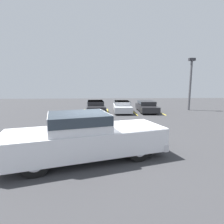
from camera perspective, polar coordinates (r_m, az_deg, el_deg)
ground_plane at (r=7.81m, az=-3.23°, el=-12.74°), size 60.00×60.00×0.00m
stall_stripe_a at (r=18.75m, az=-9.76°, el=-0.05°), size 0.12×4.79×0.01m
stall_stripe_b at (r=18.63m, az=-1.36°, el=0.02°), size 0.12×4.79×0.01m
stall_stripe_c at (r=18.91m, az=6.97°, el=0.08°), size 0.12×4.79×0.01m
stall_stripe_d at (r=19.57m, az=14.90°, el=0.15°), size 0.12×4.79×0.01m
pickup_truck at (r=6.93m, az=-8.14°, el=-7.67°), size 6.42×3.65×1.82m
parked_sedan_a at (r=18.36m, az=-5.41°, el=1.89°), size 2.12×4.60×1.22m
parked_sedan_b at (r=18.52m, az=3.28°, el=1.91°), size 1.86×4.52×1.17m
parked_sedan_c at (r=19.15m, az=11.18°, el=1.95°), size 1.93×4.67×1.16m
light_post at (r=21.72m, az=24.25°, el=9.27°), size 0.70×0.36×5.78m
traffic_cone at (r=10.98m, az=-30.33°, el=-6.33°), size 0.44×0.44×0.49m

